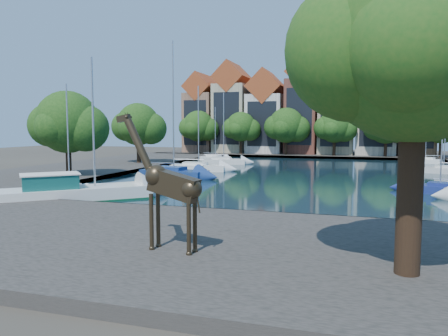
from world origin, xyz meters
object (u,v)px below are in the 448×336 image
at_px(giraffe_statue, 167,184).
at_px(sailboat_left_a, 70,189).
at_px(motorsailer, 73,190).
at_px(plane_tree, 420,47).

relative_size(giraffe_statue, sailboat_left_a, 0.63).
bearing_deg(sailboat_left_a, giraffe_statue, -42.44).
height_order(motorsailer, sailboat_left_a, motorsailer).
bearing_deg(giraffe_statue, plane_tree, -1.56).
bearing_deg(plane_tree, giraffe_statue, 178.44).
height_order(plane_tree, sailboat_left_a, plane_tree).
bearing_deg(giraffe_statue, sailboat_left_a, 137.56).
xyz_separation_m(plane_tree, giraffe_statue, (-8.65, 0.23, -4.60)).
height_order(giraffe_statue, motorsailer, motorsailer).
distance_m(plane_tree, giraffe_statue, 9.80).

